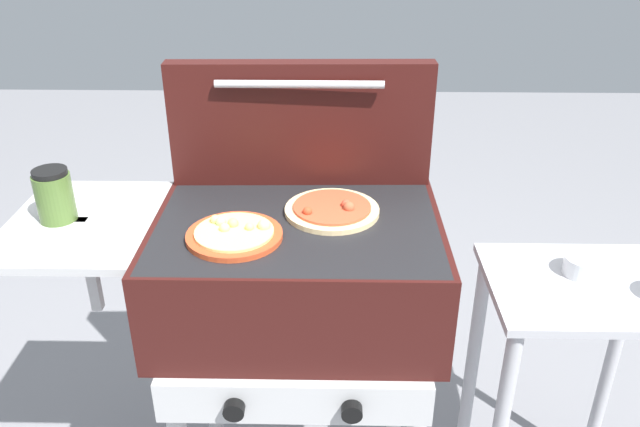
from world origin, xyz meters
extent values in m
cube|color=#38110F|center=(0.00, 0.00, 0.78)|extent=(0.64, 0.48, 0.24)
cube|color=black|center=(0.00, 0.00, 0.90)|extent=(0.61, 0.46, 0.01)
cube|color=#BDBDBD|center=(-0.48, 0.00, 0.89)|extent=(0.32, 0.41, 0.02)
cube|color=#BDBDBD|center=(-0.48, 0.00, 0.78)|extent=(0.02, 0.02, 0.24)
cube|color=#BDBDBD|center=(0.00, -0.25, 0.61)|extent=(0.58, 0.02, 0.10)
cylinder|color=black|center=(-0.12, -0.28, 0.61)|extent=(0.04, 0.02, 0.04)
cylinder|color=black|center=(0.12, -0.28, 0.61)|extent=(0.04, 0.02, 0.04)
cylinder|color=#BDBDBD|center=(-0.27, 0.19, 0.33)|extent=(0.04, 0.04, 0.66)
cylinder|color=#BDBDBD|center=(0.27, 0.19, 0.33)|extent=(0.04, 0.04, 0.66)
cube|color=#38110F|center=(0.00, 0.21, 1.05)|extent=(0.63, 0.07, 0.30)
cylinder|color=#B7B7BC|center=(0.00, 0.17, 1.16)|extent=(0.38, 0.02, 0.02)
cylinder|color=#C64723|center=(-0.13, -0.08, 0.91)|extent=(0.20, 0.20, 0.01)
cylinder|color=#EDD17A|center=(-0.13, -0.08, 0.92)|extent=(0.17, 0.17, 0.01)
sphere|color=#B2EC83|center=(-0.16, -0.05, 0.92)|extent=(0.02, 0.02, 0.02)
sphere|color=#E2EB67|center=(-0.13, -0.05, 0.92)|extent=(0.02, 0.02, 0.02)
sphere|color=#F2D181|center=(-0.07, -0.06, 0.92)|extent=(0.03, 0.03, 0.03)
sphere|color=#F2D56F|center=(-0.10, -0.07, 0.92)|extent=(0.02, 0.02, 0.02)
sphere|color=#F2D672|center=(-0.17, -0.04, 0.92)|extent=(0.02, 0.02, 0.02)
sphere|color=#F2CE7A|center=(-0.15, -0.07, 0.92)|extent=(0.02, 0.02, 0.02)
cylinder|color=beige|center=(0.08, 0.04, 0.91)|extent=(0.21, 0.21, 0.01)
cylinder|color=#D14C2D|center=(0.08, 0.04, 0.92)|extent=(0.18, 0.18, 0.01)
sphere|color=#D74424|center=(0.02, 0.01, 0.92)|extent=(0.02, 0.02, 0.02)
sphere|color=#D34C32|center=(0.11, 0.04, 0.92)|extent=(0.02, 0.02, 0.02)
sphere|color=#B55434|center=(0.11, 0.03, 0.92)|extent=(0.03, 0.03, 0.03)
cylinder|color=#4C6B2D|center=(-0.53, 0.00, 0.95)|extent=(0.08, 0.08, 0.11)
cylinder|color=black|center=(-0.53, 0.00, 1.01)|extent=(0.07, 0.07, 0.01)
cube|color=#B2B2B7|center=(0.66, 0.00, 0.74)|extent=(0.44, 0.36, 0.02)
cylinder|color=#B2B2B7|center=(0.47, 0.15, 0.36)|extent=(0.04, 0.04, 0.73)
cylinder|color=#B2B2B7|center=(0.85, 0.15, 0.36)|extent=(0.04, 0.04, 0.73)
cylinder|color=silver|center=(0.67, 0.04, 0.77)|extent=(0.09, 0.09, 0.04)
cylinder|color=maroon|center=(0.67, 0.04, 0.76)|extent=(0.08, 0.08, 0.02)
camera|label=1|loc=(0.07, -1.25, 1.57)|focal=36.15mm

